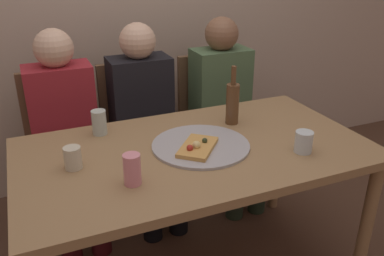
% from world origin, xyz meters
% --- Properties ---
extents(dining_table, '(1.55, 0.86, 0.74)m').
position_xyz_m(dining_table, '(0.00, 0.00, 0.66)').
color(dining_table, '#99754C').
rests_on(dining_table, ground_plane).
extents(pizza_tray, '(0.44, 0.44, 0.01)m').
position_xyz_m(pizza_tray, '(0.03, -0.00, 0.74)').
color(pizza_tray, '#ADADB2').
rests_on(pizza_tray, dining_table).
extents(pizza_slice_last, '(0.24, 0.25, 0.05)m').
position_xyz_m(pizza_slice_last, '(-0.01, -0.04, 0.76)').
color(pizza_slice_last, tan).
rests_on(pizza_slice_last, pizza_tray).
extents(wine_bottle, '(0.06, 0.06, 0.30)m').
position_xyz_m(wine_bottle, '(0.28, 0.18, 0.85)').
color(wine_bottle, brown).
rests_on(wine_bottle, dining_table).
extents(tumbler_near, '(0.08, 0.08, 0.09)m').
position_xyz_m(tumbler_near, '(0.41, -0.22, 0.79)').
color(tumbler_near, silver).
rests_on(tumbler_near, dining_table).
extents(tumbler_far, '(0.07, 0.07, 0.12)m').
position_xyz_m(tumbler_far, '(-0.36, 0.31, 0.80)').
color(tumbler_far, '#B7C6BC').
rests_on(tumbler_far, dining_table).
extents(wine_glass, '(0.07, 0.07, 0.09)m').
position_xyz_m(wine_glass, '(-0.52, 0.02, 0.78)').
color(wine_glass, beige).
rests_on(wine_glass, dining_table).
extents(soda_can, '(0.07, 0.07, 0.12)m').
position_xyz_m(soda_can, '(-0.34, -0.18, 0.80)').
color(soda_can, pink).
rests_on(soda_can, dining_table).
extents(chair_left, '(0.44, 0.44, 0.90)m').
position_xyz_m(chair_left, '(-0.49, 0.83, 0.51)').
color(chair_left, brown).
rests_on(chair_left, ground_plane).
extents(chair_middle, '(0.44, 0.44, 0.90)m').
position_xyz_m(chair_middle, '(-0.03, 0.83, 0.51)').
color(chair_middle, brown).
rests_on(chair_middle, ground_plane).
extents(chair_right, '(0.44, 0.44, 0.90)m').
position_xyz_m(chair_right, '(0.51, 0.83, 0.51)').
color(chair_right, brown).
rests_on(chair_right, ground_plane).
extents(guest_in_sweater, '(0.36, 0.56, 1.17)m').
position_xyz_m(guest_in_sweater, '(-0.49, 0.68, 0.64)').
color(guest_in_sweater, maroon).
rests_on(guest_in_sweater, ground_plane).
extents(guest_in_beanie, '(0.36, 0.56, 1.17)m').
position_xyz_m(guest_in_beanie, '(-0.03, 0.68, 0.64)').
color(guest_in_beanie, black).
rests_on(guest_in_beanie, ground_plane).
extents(guest_by_wall, '(0.36, 0.56, 1.17)m').
position_xyz_m(guest_by_wall, '(0.51, 0.68, 0.64)').
color(guest_by_wall, '#4C6B47').
rests_on(guest_by_wall, ground_plane).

